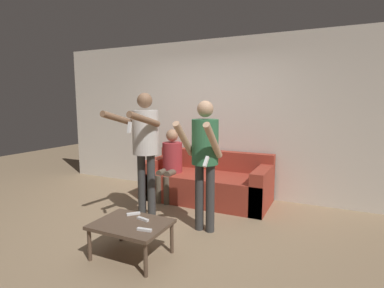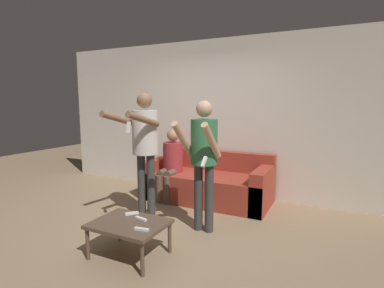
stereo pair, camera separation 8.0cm
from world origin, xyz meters
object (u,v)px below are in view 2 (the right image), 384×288
(person_standing_right, at_px, (203,151))
(remote_mid, at_px, (141,219))
(person_standing_left, at_px, (144,140))
(remote_near, at_px, (142,229))
(coffee_table, at_px, (129,226))
(couch, at_px, (208,183))
(person_seated, at_px, (171,161))
(remote_far, at_px, (132,213))

(person_standing_right, relative_size, remote_mid, 10.65)
(person_standing_right, bearing_deg, remote_mid, -114.61)
(person_standing_left, bearing_deg, person_standing_right, 0.39)
(person_standing_right, height_order, remote_near, person_standing_right)
(coffee_table, bearing_deg, remote_near, -24.16)
(remote_near, bearing_deg, couch, 96.13)
(couch, bearing_deg, person_standing_left, -110.68)
(person_standing_left, xyz_separation_m, coffee_table, (0.43, -0.91, -0.78))
(person_seated, xyz_separation_m, remote_far, (0.45, -1.66, -0.27))
(person_standing_left, height_order, remote_mid, person_standing_left)
(remote_far, bearing_deg, person_standing_right, 52.56)
(person_seated, height_order, remote_far, person_seated)
(coffee_table, relative_size, remote_far, 5.75)
(person_standing_left, bearing_deg, remote_far, -66.07)
(person_standing_left, relative_size, person_standing_right, 1.06)
(person_seated, bearing_deg, couch, 20.80)
(couch, relative_size, person_standing_right, 1.25)
(person_seated, height_order, remote_mid, person_seated)
(person_standing_right, xyz_separation_m, remote_far, (-0.55, -0.72, -0.64))
(person_standing_left, distance_m, remote_far, 1.07)
(coffee_table, distance_m, remote_far, 0.23)
(person_seated, xyz_separation_m, remote_mid, (0.63, -1.74, -0.27))
(couch, relative_size, person_standing_left, 1.18)
(person_seated, height_order, remote_near, person_seated)
(couch, height_order, remote_near, couch)
(coffee_table, xyz_separation_m, remote_mid, (0.07, 0.11, 0.05))
(remote_near, relative_size, remote_mid, 1.00)
(person_standing_right, xyz_separation_m, coffee_table, (-0.44, -0.92, -0.69))
(couch, distance_m, person_seated, 0.71)
(couch, relative_size, remote_near, 13.42)
(couch, xyz_separation_m, person_seated, (-0.57, -0.21, 0.38))
(person_standing_right, bearing_deg, remote_far, -127.44)
(person_seated, xyz_separation_m, coffee_table, (0.56, -1.85, -0.32))
(coffee_table, bearing_deg, person_seated, 106.88)
(remote_near, height_order, remote_far, same)
(coffee_table, relative_size, remote_near, 5.00)
(person_standing_left, relative_size, remote_far, 13.09)
(person_standing_left, bearing_deg, remote_mid, -57.91)
(person_seated, relative_size, coffee_table, 1.53)
(remote_mid, bearing_deg, person_standing_left, 122.09)
(remote_near, distance_m, remote_mid, 0.27)
(couch, bearing_deg, remote_near, -83.87)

